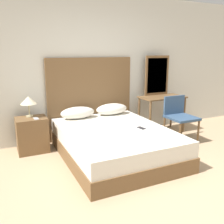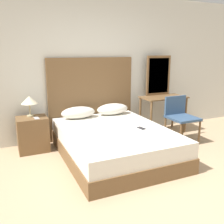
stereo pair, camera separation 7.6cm
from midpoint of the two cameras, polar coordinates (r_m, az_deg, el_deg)
The scene contains 13 objects.
ground_plane at distance 3.20m, azimuth 11.80°, elevation -17.81°, with size 16.00×16.00×0.00m, color tan.
wall_back at distance 4.85m, azimuth -4.12°, elevation 10.09°, with size 10.00×0.06×2.70m.
bed at distance 4.03m, azimuth 1.15°, elevation -7.01°, with size 1.60×2.08×0.46m.
headboard at distance 4.84m, azimuth -4.20°, elevation 3.17°, with size 1.68×0.05×1.54m.
pillow_left at distance 4.57m, azimuth -7.24°, elevation -0.13°, with size 0.63×0.29×0.22m.
pillow_right at distance 4.81m, azimuth 0.58°, elevation 0.67°, with size 0.63×0.29×0.22m.
phone_on_bed at distance 4.00m, azimuth 7.25°, elevation -3.69°, with size 0.09×0.16×0.01m.
nightstand at distance 4.42m, azimuth -17.17°, elevation -4.87°, with size 0.50×0.41×0.59m.
table_lamp at distance 4.36m, azimuth -17.92°, elevation 2.51°, with size 0.27×0.27×0.34m.
phone_on_nightstand at distance 4.24m, azimuth -16.36°, elevation -1.36°, with size 0.08×0.16×0.01m.
vanity_desk at distance 5.23m, azimuth 12.06°, elevation 1.96°, with size 0.92×0.49×0.75m.
vanity_mirror at distance 5.32m, azimuth 10.96°, elevation 8.17°, with size 0.56×0.03×0.82m.
chair at distance 4.80m, azimuth 15.70°, elevation -0.67°, with size 0.48×0.51×0.84m.
Camera 2 is at (-1.62, -2.19, 1.66)m, focal length 40.00 mm.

